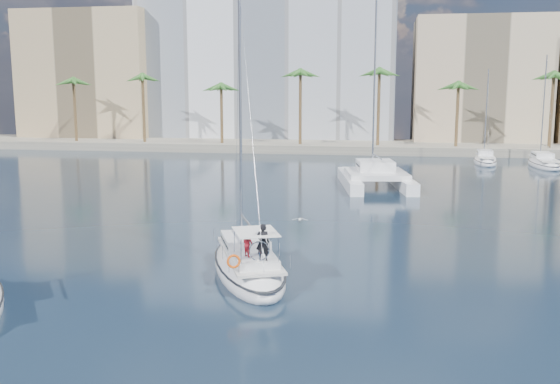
# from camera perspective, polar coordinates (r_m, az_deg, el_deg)

# --- Properties ---
(ground) EXTENTS (160.00, 160.00, 0.00)m
(ground) POSITION_cam_1_polar(r_m,az_deg,el_deg) (35.53, -2.74, -5.64)
(ground) COLOR black
(ground) RESTS_ON ground
(quay) EXTENTS (120.00, 14.00, 1.20)m
(quay) POSITION_cam_1_polar(r_m,az_deg,el_deg) (95.20, 4.94, 4.20)
(quay) COLOR gray
(quay) RESTS_ON ground
(building_modern) EXTENTS (42.00, 16.00, 28.00)m
(building_modern) POSITION_cam_1_polar(r_m,az_deg,el_deg) (108.36, -0.94, 11.96)
(building_modern) COLOR white
(building_modern) RESTS_ON ground
(building_tan_left) EXTENTS (22.00, 14.00, 22.00)m
(building_tan_left) POSITION_cam_1_polar(r_m,az_deg,el_deg) (113.75, -16.59, 9.94)
(building_tan_left) COLOR tan
(building_tan_left) RESTS_ON ground
(building_beige) EXTENTS (20.00, 14.00, 20.00)m
(building_beige) POSITION_cam_1_polar(r_m,az_deg,el_deg) (104.59, 17.68, 9.42)
(building_beige) COLOR tan
(building_beige) RESTS_ON ground
(palm_left) EXTENTS (3.60, 3.60, 12.30)m
(palm_left) POSITION_cam_1_polar(r_m,az_deg,el_deg) (99.48, -15.39, 9.71)
(palm_left) COLOR brown
(palm_left) RESTS_ON ground
(palm_centre) EXTENTS (3.60, 3.60, 12.30)m
(palm_centre) POSITION_cam_1_polar(r_m,az_deg,el_deg) (90.83, 4.83, 10.06)
(palm_centre) COLOR brown
(palm_centre) RESTS_ON ground
(main_sloop) EXTENTS (6.68, 10.54, 14.95)m
(main_sloop) POSITION_cam_1_polar(r_m,az_deg,el_deg) (31.53, -2.91, -6.68)
(main_sloop) COLOR white
(main_sloop) RESTS_ON ground
(catamaran) EXTENTS (7.89, 12.88, 17.59)m
(catamaran) POSITION_cam_1_polar(r_m,az_deg,el_deg) (59.98, 8.70, 1.58)
(catamaran) COLOR white
(catamaran) RESTS_ON ground
(seagull) EXTENTS (1.04, 0.45, 0.19)m
(seagull) POSITION_cam_1_polar(r_m,az_deg,el_deg) (40.85, 1.84, -2.52)
(seagull) COLOR silver
(seagull) RESTS_ON ground
(moored_yacht_a) EXTENTS (3.37, 9.52, 11.90)m
(moored_yacht_a) POSITION_cam_1_polar(r_m,az_deg,el_deg) (82.07, 18.23, 2.50)
(moored_yacht_a) COLOR white
(moored_yacht_a) RESTS_ON ground
(moored_yacht_b) EXTENTS (3.32, 10.83, 13.72)m
(moored_yacht_b) POSITION_cam_1_polar(r_m,az_deg,el_deg) (81.40, 22.96, 2.17)
(moored_yacht_b) COLOR white
(moored_yacht_b) RESTS_ON ground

